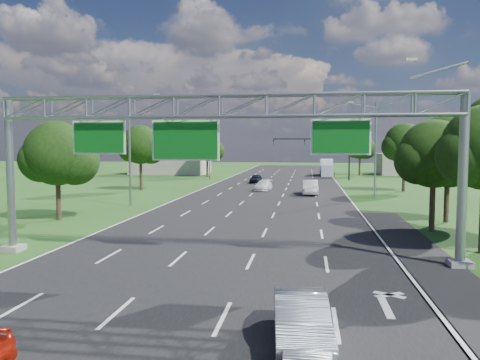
% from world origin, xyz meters
% --- Properties ---
extents(ground, '(220.00, 220.00, 0.00)m').
position_xyz_m(ground, '(0.00, 30.00, 0.00)').
color(ground, '#1F4514').
rests_on(ground, ground).
extents(road, '(18.00, 180.00, 0.02)m').
position_xyz_m(road, '(0.00, 30.00, 0.00)').
color(road, black).
rests_on(road, ground).
extents(road_flare, '(3.00, 30.00, 0.02)m').
position_xyz_m(road_flare, '(10.20, 14.00, 0.00)').
color(road_flare, black).
rests_on(road_flare, ground).
extents(sign_gantry, '(23.50, 1.00, 9.56)m').
position_xyz_m(sign_gantry, '(0.33, 12.00, 6.89)').
color(sign_gantry, gray).
rests_on(sign_gantry, ground).
extents(traffic_signal, '(12.21, 0.24, 7.00)m').
position_xyz_m(traffic_signal, '(7.48, 65.00, 5.17)').
color(traffic_signal, black).
rests_on(traffic_signal, ground).
extents(streetlight_l_near, '(2.97, 0.22, 10.16)m').
position_xyz_m(streetlight_l_near, '(-11.30, 30.00, 5.58)').
color(streetlight_l_near, gray).
rests_on(streetlight_l_near, ground).
extents(streetlight_l_far, '(2.97, 0.22, 10.16)m').
position_xyz_m(streetlight_l_far, '(-11.30, 65.00, 5.58)').
color(streetlight_l_far, gray).
rests_on(streetlight_l_far, ground).
extents(streetlight_r_mid, '(2.97, 0.22, 10.16)m').
position_xyz_m(streetlight_r_mid, '(11.30, 40.00, 5.58)').
color(streetlight_r_mid, gray).
rests_on(streetlight_r_mid, ground).
extents(tree_verge_la, '(5.76, 4.80, 7.40)m').
position_xyz_m(tree_verge_la, '(-13.92, 22.04, 4.76)').
color(tree_verge_la, '#2D2116').
rests_on(tree_verge_la, ground).
extents(tree_verge_lb, '(5.76, 4.80, 8.06)m').
position_xyz_m(tree_verge_lb, '(-15.92, 45.04, 5.41)').
color(tree_verge_lb, '#2D2116').
rests_on(tree_verge_lb, ground).
extents(tree_verge_lc, '(5.76, 4.80, 7.62)m').
position_xyz_m(tree_verge_lc, '(-12.92, 70.04, 4.98)').
color(tree_verge_lc, '#2D2116').
rests_on(tree_verge_lc, ground).
extents(tree_verge_rd, '(5.76, 4.80, 8.28)m').
position_xyz_m(tree_verge_rd, '(16.08, 48.04, 5.63)').
color(tree_verge_rd, '#2D2116').
rests_on(tree_verge_rd, ground).
extents(tree_verge_re, '(5.76, 4.80, 7.84)m').
position_xyz_m(tree_verge_re, '(14.08, 78.04, 5.20)').
color(tree_verge_re, '#2D2116').
rests_on(tree_verge_re, ground).
extents(building_left, '(14.00, 10.00, 5.00)m').
position_xyz_m(building_left, '(-22.00, 78.00, 2.50)').
color(building_left, gray).
rests_on(building_left, ground).
extents(building_right, '(12.00, 9.00, 4.00)m').
position_xyz_m(building_right, '(24.00, 82.00, 2.00)').
color(building_right, gray).
rests_on(building_right, ground).
extents(silver_sedan, '(1.87, 4.41, 1.42)m').
position_xyz_m(silver_sedan, '(4.34, 2.37, 0.71)').
color(silver_sedan, '#B0B7BC').
rests_on(silver_sedan, ground).
extents(car_queue_a, '(2.20, 4.39, 1.22)m').
position_xyz_m(car_queue_a, '(-0.93, 47.07, 0.61)').
color(car_queue_a, white).
rests_on(car_queue_a, ground).
extents(car_queue_c, '(1.75, 3.83, 1.27)m').
position_xyz_m(car_queue_c, '(-3.08, 58.05, 0.64)').
color(car_queue_c, black).
rests_on(car_queue_c, ground).
extents(car_queue_d, '(1.85, 4.93, 1.61)m').
position_xyz_m(car_queue_d, '(4.80, 42.95, 0.80)').
color(car_queue_d, '#BEBEBE').
rests_on(car_queue_d, ground).
extents(box_truck, '(2.55, 7.95, 2.98)m').
position_xyz_m(box_truck, '(8.00, 76.83, 1.43)').
color(box_truck, silver).
rests_on(box_truck, ground).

